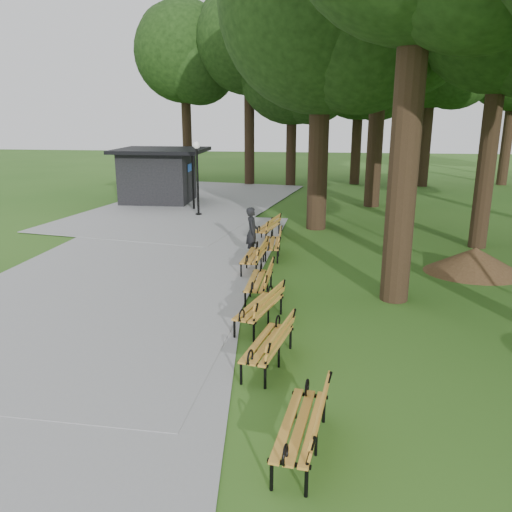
# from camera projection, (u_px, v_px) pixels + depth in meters

# --- Properties ---
(ground) EXTENTS (100.00, 100.00, 0.00)m
(ground) POSITION_uv_depth(u_px,v_px,m) (249.00, 309.00, 12.41)
(ground) COLOR #2B5919
(ground) RESTS_ON ground
(path) EXTENTS (12.00, 38.00, 0.06)m
(path) POSITION_uv_depth(u_px,v_px,m) (133.00, 266.00, 15.75)
(path) COLOR #99999C
(path) RESTS_ON ground
(person) EXTENTS (0.47, 0.64, 1.62)m
(person) POSITION_uv_depth(u_px,v_px,m) (252.00, 232.00, 16.76)
(person) COLOR black
(person) RESTS_ON ground
(kiosk) EXTENTS (4.50, 3.93, 2.78)m
(kiosk) POSITION_uv_depth(u_px,v_px,m) (158.00, 176.00, 26.65)
(kiosk) COLOR black
(kiosk) RESTS_ON ground
(lamp_post) EXTENTS (0.32, 0.32, 3.33)m
(lamp_post) POSITION_uv_depth(u_px,v_px,m) (197.00, 163.00, 22.91)
(lamp_post) COLOR black
(lamp_post) RESTS_ON ground
(dirt_mound) EXTENTS (2.40, 2.40, 0.77)m
(dirt_mound) POSITION_uv_depth(u_px,v_px,m) (475.00, 260.00, 15.11)
(dirt_mound) COLOR #47301C
(dirt_mound) RESTS_ON ground
(bench_0) EXTENTS (0.88, 1.97, 0.88)m
(bench_0) POSITION_uv_depth(u_px,v_px,m) (301.00, 425.00, 7.07)
(bench_0) COLOR gold
(bench_0) RESTS_ON ground
(bench_1) EXTENTS (1.02, 1.99, 0.88)m
(bench_1) POSITION_uv_depth(u_px,v_px,m) (268.00, 344.00, 9.55)
(bench_1) COLOR gold
(bench_1) RESTS_ON ground
(bench_2) EXTENTS (1.12, 2.00, 0.88)m
(bench_2) POSITION_uv_depth(u_px,v_px,m) (259.00, 307.00, 11.33)
(bench_2) COLOR gold
(bench_2) RESTS_ON ground
(bench_3) EXTENTS (0.67, 1.91, 0.88)m
(bench_3) POSITION_uv_depth(u_px,v_px,m) (259.00, 281.00, 13.08)
(bench_3) COLOR gold
(bench_3) RESTS_ON ground
(bench_4) EXTENTS (0.74, 1.93, 0.88)m
(bench_4) POSITION_uv_depth(u_px,v_px,m) (254.00, 256.00, 15.36)
(bench_4) COLOR gold
(bench_4) RESTS_ON ground
(bench_5) EXTENTS (0.73, 1.93, 0.88)m
(bench_5) POSITION_uv_depth(u_px,v_px,m) (272.00, 243.00, 16.82)
(bench_5) COLOR gold
(bench_5) RESTS_ON ground
(bench_6) EXTENTS (1.01, 1.99, 0.88)m
(bench_6) POSITION_uv_depth(u_px,v_px,m) (267.00, 228.00, 19.07)
(bench_6) COLOR gold
(bench_6) RESTS_ON ground
(lawn_tree_1) EXTENTS (5.75, 5.75, 10.86)m
(lawn_tree_1) POSITION_uv_depth(u_px,v_px,m) (506.00, 0.00, 15.95)
(lawn_tree_1) COLOR black
(lawn_tree_1) RESTS_ON ground
(lawn_tree_2) EXTENTS (7.74, 7.74, 12.19)m
(lawn_tree_2) POSITION_uv_depth(u_px,v_px,m) (323.00, 7.00, 18.74)
(lawn_tree_2) COLOR black
(lawn_tree_2) RESTS_ON ground
(lawn_tree_4) EXTENTS (7.04, 7.04, 12.43)m
(lawn_tree_4) POSITION_uv_depth(u_px,v_px,m) (383.00, 15.00, 23.51)
(lawn_tree_4) COLOR black
(lawn_tree_4) RESTS_ON ground
(tree_backdrop) EXTENTS (35.43, 9.18, 16.55)m
(tree_backdrop) POSITION_uv_depth(u_px,v_px,m) (408.00, 48.00, 31.09)
(tree_backdrop) COLOR black
(tree_backdrop) RESTS_ON ground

